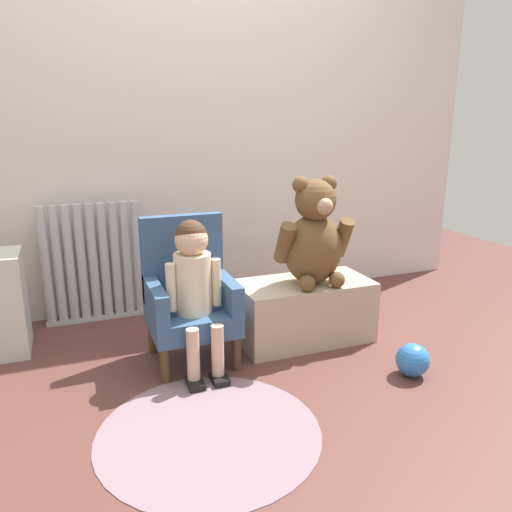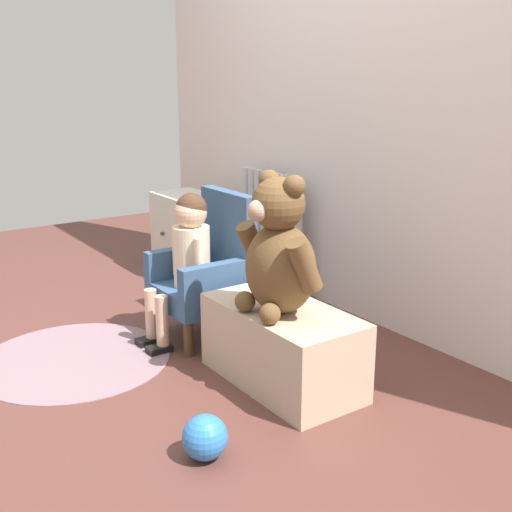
{
  "view_description": "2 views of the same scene",
  "coord_description": "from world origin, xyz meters",
  "views": [
    {
      "loc": [
        -0.75,
        -1.67,
        1.12
      ],
      "look_at": [
        0.09,
        0.53,
        0.48
      ],
      "focal_mm": 35.0,
      "sensor_mm": 36.0,
      "label": 1
    },
    {
      "loc": [
        2.24,
        -0.92,
        1.21
      ],
      "look_at": [
        0.13,
        0.55,
        0.48
      ],
      "focal_mm": 45.0,
      "sensor_mm": 36.0,
      "label": 2
    }
  ],
  "objects": [
    {
      "name": "large_teddy_bear",
      "position": [
        0.38,
        0.48,
        0.56
      ],
      "size": [
        0.4,
        0.28,
        0.54
      ],
      "color": "brown",
      "rests_on": "low_bench"
    },
    {
      "name": "ground_plane",
      "position": [
        0.0,
        0.0,
        0.0
      ],
      "size": [
        6.0,
        6.0,
        0.0
      ],
      "primitive_type": "plane",
      "color": "brown"
    },
    {
      "name": "back_wall",
      "position": [
        0.0,
        1.31,
        1.2
      ],
      "size": [
        3.8,
        0.05,
        2.4
      ],
      "primitive_type": "cube",
      "color": "silver",
      "rests_on": "ground_plane"
    },
    {
      "name": "low_bench",
      "position": [
        0.36,
        0.52,
        0.16
      ],
      "size": [
        0.69,
        0.35,
        0.32
      ],
      "primitive_type": "cube",
      "color": "tan",
      "rests_on": "ground_plane"
    },
    {
      "name": "radiator",
      "position": [
        -0.64,
        1.19,
        0.34
      ],
      "size": [
        0.56,
        0.05,
        0.68
      ],
      "color": "#B9B9BE",
      "rests_on": "ground_plane"
    },
    {
      "name": "toy_ball",
      "position": [
        0.64,
        -0.01,
        0.08
      ],
      "size": [
        0.15,
        0.15,
        0.15
      ],
      "primitive_type": "sphere",
      "color": "#2E75C8",
      "rests_on": "ground_plane"
    },
    {
      "name": "child_figure",
      "position": [
        -0.25,
        0.43,
        0.45
      ],
      "size": [
        0.25,
        0.35,
        0.7
      ],
      "color": "beige",
      "rests_on": "ground_plane"
    },
    {
      "name": "floor_rug",
      "position": [
        -0.34,
        -0.1,
        0.0
      ],
      "size": [
        0.84,
        0.84,
        0.01
      ],
      "primitive_type": "cylinder",
      "color": "gray",
      "rests_on": "ground_plane"
    },
    {
      "name": "child_armchair",
      "position": [
        -0.25,
        0.54,
        0.31
      ],
      "size": [
        0.4,
        0.38,
        0.68
      ],
      "color": "#335278",
      "rests_on": "ground_plane"
    }
  ]
}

